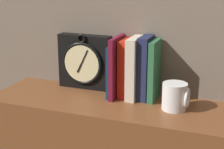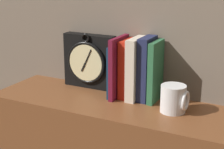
{
  "view_description": "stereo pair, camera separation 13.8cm",
  "coord_description": "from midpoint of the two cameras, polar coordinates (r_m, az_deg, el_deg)",
  "views": [
    {
      "loc": [
        0.48,
        -1.24,
        1.33
      ],
      "look_at": [
        0.0,
        0.0,
        0.92
      ],
      "focal_mm": 60.0,
      "sensor_mm": 36.0,
      "label": 1
    },
    {
      "loc": [
        0.6,
        -1.18,
        1.33
      ],
      "look_at": [
        0.0,
        0.0,
        0.92
      ],
      "focal_mm": 60.0,
      "sensor_mm": 36.0,
      "label": 2
    }
  ],
  "objects": [
    {
      "name": "clock",
      "position": [
        1.55,
        -6.76,
        1.88
      ],
      "size": [
        0.22,
        0.06,
        0.23
      ],
      "color": "black",
      "rests_on": "bookshelf"
    },
    {
      "name": "book_slot0_navy",
      "position": [
        1.46,
        -2.44,
        0.62
      ],
      "size": [
        0.02,
        0.13,
        0.2
      ],
      "color": "#112D47",
      "rests_on": "bookshelf"
    },
    {
      "name": "book_slot1_maroon",
      "position": [
        1.45,
        -1.96,
        1.11
      ],
      "size": [
        0.02,
        0.15,
        0.24
      ],
      "color": "maroon",
      "rests_on": "bookshelf"
    },
    {
      "name": "book_slot2_red",
      "position": [
        1.45,
        -0.57,
        0.95
      ],
      "size": [
        0.03,
        0.11,
        0.23
      ],
      "color": "red",
      "rests_on": "bookshelf"
    },
    {
      "name": "book_slot3_cream",
      "position": [
        1.43,
        0.72,
        0.94
      ],
      "size": [
        0.04,
        0.13,
        0.24
      ],
      "color": "beige",
      "rests_on": "bookshelf"
    },
    {
      "name": "book_slot4_navy",
      "position": [
        1.42,
        2.35,
        0.98
      ],
      "size": [
        0.04,
        0.11,
        0.24
      ],
      "color": "#1F2549",
      "rests_on": "bookshelf"
    },
    {
      "name": "book_slot5_green",
      "position": [
        1.41,
        3.71,
        0.58
      ],
      "size": [
        0.02,
        0.12,
        0.23
      ],
      "color": "#2C6840",
      "rests_on": "bookshelf"
    },
    {
      "name": "mug",
      "position": [
        1.34,
        6.75,
        -3.41
      ],
      "size": [
        0.1,
        0.09,
        0.1
      ],
      "color": "white",
      "rests_on": "bookshelf"
    }
  ]
}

